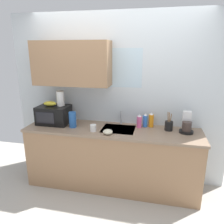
# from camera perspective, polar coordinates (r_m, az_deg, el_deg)

# --- Properties ---
(kitchen_wall_assembly) EXTENTS (3.26, 0.42, 2.50)m
(kitchen_wall_assembly) POSITION_cam_1_polar(r_m,az_deg,el_deg) (3.24, -1.10, 5.34)
(kitchen_wall_assembly) COLOR silver
(kitchen_wall_assembly) RESTS_ON ground
(counter_unit) EXTENTS (2.49, 0.63, 0.90)m
(counter_unit) POSITION_cam_1_polar(r_m,az_deg,el_deg) (3.23, 0.03, -11.85)
(counter_unit) COLOR #9E7551
(counter_unit) RESTS_ON ground
(sink_faucet) EXTENTS (0.03, 0.03, 0.20)m
(sink_faucet) POSITION_cam_1_polar(r_m,az_deg,el_deg) (3.22, 2.44, -1.47)
(sink_faucet) COLOR #B2B5BA
(sink_faucet) RESTS_ON counter_unit
(microwave) EXTENTS (0.46, 0.35, 0.27)m
(microwave) POSITION_cam_1_polar(r_m,az_deg,el_deg) (3.35, -15.15, -0.71)
(microwave) COLOR black
(microwave) RESTS_ON counter_unit
(banana_bunch) EXTENTS (0.20, 0.11, 0.07)m
(banana_bunch) POSITION_cam_1_polar(r_m,az_deg,el_deg) (3.33, -16.11, 2.15)
(banana_bunch) COLOR gold
(banana_bunch) RESTS_ON microwave
(paper_towel_roll) EXTENTS (0.11, 0.11, 0.22)m
(paper_towel_roll) POSITION_cam_1_polar(r_m,az_deg,el_deg) (3.29, -13.50, 3.51)
(paper_towel_roll) COLOR white
(paper_towel_roll) RESTS_ON microwave
(coffee_maker) EXTENTS (0.19, 0.21, 0.28)m
(coffee_maker) POSITION_cam_1_polar(r_m,az_deg,el_deg) (3.08, 19.15, -3.19)
(coffee_maker) COLOR black
(coffee_maker) RESTS_ON counter_unit
(dish_soap_bottle_pink) EXTENTS (0.07, 0.07, 0.20)m
(dish_soap_bottle_pink) POSITION_cam_1_polar(r_m,az_deg,el_deg) (3.10, 7.23, -2.47)
(dish_soap_bottle_pink) COLOR #E55999
(dish_soap_bottle_pink) RESTS_ON counter_unit
(dish_soap_bottle_blue) EXTENTS (0.06, 0.06, 0.20)m
(dish_soap_bottle_blue) POSITION_cam_1_polar(r_m,az_deg,el_deg) (3.14, 8.81, -2.21)
(dish_soap_bottle_blue) COLOR blue
(dish_soap_bottle_blue) RESTS_ON counter_unit
(dish_soap_bottle_orange) EXTENTS (0.07, 0.07, 0.22)m
(dish_soap_bottle_orange) POSITION_cam_1_polar(r_m,az_deg,el_deg) (3.15, 10.35, -2.09)
(dish_soap_bottle_orange) COLOR orange
(dish_soap_bottle_orange) RESTS_ON counter_unit
(cereal_canister) EXTENTS (0.10, 0.10, 0.23)m
(cereal_canister) POSITION_cam_1_polar(r_m,az_deg,el_deg) (3.13, -10.40, -2.01)
(cereal_canister) COLOR #2659A5
(cereal_canister) RESTS_ON counter_unit
(mug_white) EXTENTS (0.08, 0.08, 0.09)m
(mug_white) POSITION_cam_1_polar(r_m,az_deg,el_deg) (2.96, -5.00, -4.23)
(mug_white) COLOR white
(mug_white) RESTS_ON counter_unit
(utensil_crock) EXTENTS (0.11, 0.11, 0.26)m
(utensil_crock) POSITION_cam_1_polar(r_m,az_deg,el_deg) (3.08, 14.82, -3.50)
(utensil_crock) COLOR black
(utensil_crock) RESTS_ON counter_unit
(small_bowl) EXTENTS (0.13, 0.13, 0.06)m
(small_bowl) POSITION_cam_1_polar(r_m,az_deg,el_deg) (2.86, -1.13, -5.28)
(small_bowl) COLOR beige
(small_bowl) RESTS_ON counter_unit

